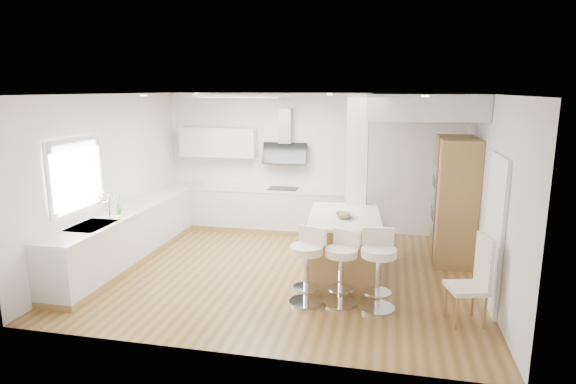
% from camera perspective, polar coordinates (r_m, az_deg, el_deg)
% --- Properties ---
extents(ground, '(6.00, 6.00, 0.00)m').
position_cam_1_polar(ground, '(7.82, -0.48, -9.46)').
color(ground, olive).
rests_on(ground, ground).
extents(ceiling, '(6.00, 5.00, 0.02)m').
position_cam_1_polar(ceiling, '(7.82, -0.48, -9.46)').
color(ceiling, silver).
rests_on(ceiling, ground).
extents(wall_back, '(6.00, 0.04, 2.80)m').
position_cam_1_polar(wall_back, '(9.84, 2.66, 3.47)').
color(wall_back, silver).
rests_on(wall_back, ground).
extents(wall_left, '(0.04, 5.00, 2.80)m').
position_cam_1_polar(wall_left, '(8.58, -20.47, 1.43)').
color(wall_left, silver).
rests_on(wall_left, ground).
extents(wall_right, '(0.04, 5.00, 2.80)m').
position_cam_1_polar(wall_right, '(7.39, 22.84, -0.37)').
color(wall_right, silver).
rests_on(wall_right, ground).
extents(skylight, '(4.10, 2.10, 0.06)m').
position_cam_1_polar(skylight, '(8.06, -5.18, 11.31)').
color(skylight, white).
rests_on(skylight, ground).
extents(window_left, '(0.06, 1.28, 1.07)m').
position_cam_1_polar(window_left, '(7.77, -23.87, 2.32)').
color(window_left, white).
rests_on(window_left, ground).
extents(doorway_right, '(0.05, 1.00, 2.10)m').
position_cam_1_polar(doorway_right, '(6.91, 23.25, -4.66)').
color(doorway_right, '#423A34').
rests_on(doorway_right, ground).
extents(counter_left, '(0.63, 4.50, 1.35)m').
position_cam_1_polar(counter_left, '(8.83, -17.58, -4.37)').
color(counter_left, '#A07944').
rests_on(counter_left, ground).
extents(counter_back, '(3.62, 0.63, 2.50)m').
position_cam_1_polar(counter_back, '(9.90, -2.87, -0.64)').
color(counter_back, '#A07944').
rests_on(counter_back, ground).
extents(pillar, '(0.35, 0.35, 2.80)m').
position_cam_1_polar(pillar, '(8.20, 8.13, 1.62)').
color(pillar, white).
rests_on(pillar, ground).
extents(soffit, '(1.78, 2.20, 0.40)m').
position_cam_1_polar(soffit, '(8.52, 15.76, 9.81)').
color(soffit, silver).
rests_on(soffit, ground).
extents(oven_column, '(0.63, 1.21, 2.10)m').
position_cam_1_polar(oven_column, '(8.60, 19.07, -0.83)').
color(oven_column, '#A07944').
rests_on(oven_column, ground).
extents(peninsula, '(1.22, 1.71, 1.06)m').
position_cam_1_polar(peninsula, '(7.56, 6.65, -6.31)').
color(peninsula, '#A07944').
rests_on(peninsula, ground).
extents(bar_stool_a, '(0.60, 0.60, 1.05)m').
position_cam_1_polar(bar_stool_a, '(6.56, 2.29, -8.29)').
color(bar_stool_a, silver).
rests_on(bar_stool_a, ground).
extents(bar_stool_b, '(0.59, 0.59, 1.01)m').
position_cam_1_polar(bar_stool_b, '(6.58, 6.40, -8.50)').
color(bar_stool_b, silver).
rests_on(bar_stool_b, ground).
extents(bar_stool_c, '(0.54, 0.54, 1.08)m').
position_cam_1_polar(bar_stool_c, '(6.50, 10.63, -8.56)').
color(bar_stool_c, silver).
rests_on(bar_stool_c, ground).
extents(dining_chair, '(0.54, 0.54, 1.14)m').
position_cam_1_polar(dining_chair, '(6.44, 21.31, -9.36)').
color(dining_chair, '#F3E8C6').
rests_on(dining_chair, ground).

